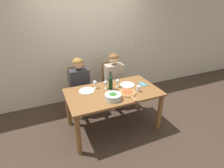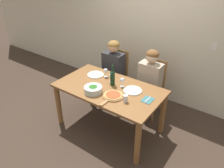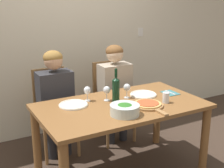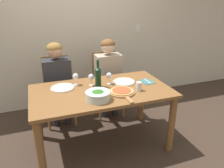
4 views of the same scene
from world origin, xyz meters
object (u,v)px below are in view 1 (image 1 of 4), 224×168
object	(u,v)px
person_man	(114,76)
wine_glass_left	(95,83)
fork_on_napkin	(143,84)
chair_left	(79,89)
broccoli_bowl	(113,97)
wine_bottle	(111,82)
person_woman	(80,82)
water_tumbler	(138,89)
dinner_plate_right	(127,85)
wine_glass_centre	(106,83)
pizza_on_board	(128,93)
dinner_plate_left	(87,91)
wine_glass_right	(117,82)
chair_right	(112,83)

from	to	relation	value
person_man	wine_glass_left	bearing A→B (deg)	-142.06
person_man	fork_on_napkin	world-z (taller)	person_man
chair_left	person_man	distance (m)	0.79
wine_glass_left	broccoli_bowl	bearing A→B (deg)	-74.14
chair_left	wine_glass_left	bearing A→B (deg)	-72.66
wine_bottle	fork_on_napkin	bearing A→B (deg)	-5.24
person_woman	person_man	world-z (taller)	same
water_tumbler	person_man	bearing A→B (deg)	94.86
dinner_plate_right	wine_glass_centre	xyz separation A→B (m)	(-0.41, 0.04, 0.10)
dinner_plate_right	pizza_on_board	xyz separation A→B (m)	(-0.15, -0.30, 0.01)
person_man	dinner_plate_left	xyz separation A→B (m)	(-0.75, -0.50, 0.04)
person_woman	broccoli_bowl	xyz separation A→B (m)	(0.32, -0.94, 0.08)
chair_left	dinner_plate_right	xyz separation A→B (m)	(0.77, -0.69, 0.26)
chair_left	dinner_plate_right	distance (m)	1.06
chair_left	person_man	bearing A→B (deg)	-8.88
pizza_on_board	water_tumbler	distance (m)	0.21
chair_left	wine_glass_right	size ratio (longest dim) A/B	6.49
wine_glass_left	water_tumbler	distance (m)	0.78
dinner_plate_left	wine_glass_right	xyz separation A→B (m)	(0.57, -0.06, 0.10)
chair_right	dinner_plate_left	world-z (taller)	chair_right
dinner_plate_right	person_woman	bearing A→B (deg)	143.17
chair_right	fork_on_napkin	xyz separation A→B (m)	(0.30, -0.77, 0.25)
dinner_plate_left	wine_glass_centre	bearing A→B (deg)	-5.17
pizza_on_board	person_man	bearing A→B (deg)	81.07
person_woman	wine_glass_right	distance (m)	0.81
pizza_on_board	wine_glass_centre	bearing A→B (deg)	128.69
wine_bottle	water_tumbler	distance (m)	0.50
person_woman	pizza_on_board	world-z (taller)	person_woman
person_man	fork_on_napkin	bearing A→B (deg)	-65.22
wine_glass_right	wine_glass_centre	bearing A→B (deg)	173.59
wine_glass_centre	water_tumbler	bearing A→B (deg)	-34.92
wine_glass_centre	pizza_on_board	bearing A→B (deg)	-51.31
broccoli_bowl	wine_glass_centre	distance (m)	0.41
person_man	wine_glass_right	size ratio (longest dim) A/B	8.04
dinner_plate_right	wine_glass_right	size ratio (longest dim) A/B	1.85
dinner_plate_right	water_tumbler	distance (m)	0.31
dinner_plate_left	wine_glass_centre	xyz separation A→B (m)	(0.35, -0.03, 0.10)
wine_glass_left	wine_glass_right	world-z (taller)	same
pizza_on_board	fork_on_napkin	bearing A→B (deg)	25.76
chair_left	wine_glass_centre	distance (m)	0.82
person_man	water_tumbler	size ratio (longest dim) A/B	11.63
wine_glass_left	person_man	bearing A→B (deg)	37.94
pizza_on_board	water_tumbler	world-z (taller)	water_tumbler
wine_bottle	pizza_on_board	world-z (taller)	wine_bottle
wine_bottle	fork_on_napkin	world-z (taller)	wine_bottle
person_woman	wine_glass_centre	bearing A→B (deg)	-56.73
wine_glass_right	chair_left	bearing A→B (deg)	130.11
chair_left	water_tumbler	distance (m)	1.32
chair_right	person_man	bearing A→B (deg)	-90.00
person_woman	pizza_on_board	xyz separation A→B (m)	(0.62, -0.87, 0.05)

